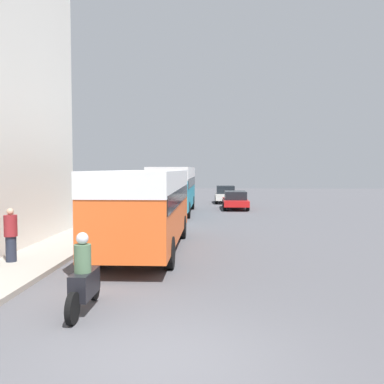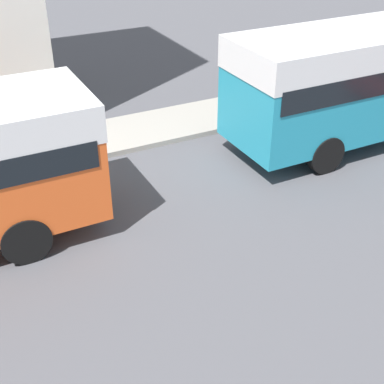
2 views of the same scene
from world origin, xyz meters
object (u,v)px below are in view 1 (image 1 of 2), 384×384
car_far_curb (225,194)px  pedestrian_near_curb (11,235)px  motorcycle_behind_lead (84,280)px  bus_lead (147,199)px  bus_following (174,184)px  car_crossing (235,200)px

car_far_curb → pedestrian_near_curb: pedestrian_near_curb is taller
motorcycle_behind_lead → car_far_curb: 29.60m
bus_lead → bus_following: 13.40m
motorcycle_behind_lead → pedestrian_near_curb: 5.46m
car_crossing → pedestrian_near_curb: 21.08m
bus_lead → pedestrian_near_curb: bearing=-144.4°
pedestrian_near_curb → bus_lead: bearing=35.6°
bus_following → motorcycle_behind_lead: bus_following is taller
bus_following → pedestrian_near_curb: bearing=-102.8°
bus_lead → bus_following: bus_following is taller
car_far_curb → motorcycle_behind_lead: bearing=82.4°
car_crossing → car_far_curb: 5.78m
car_far_curb → car_crossing: bearing=95.7°
motorcycle_behind_lead → car_far_curb: bearing=82.4°
motorcycle_behind_lead → pedestrian_near_curb: size_ratio=1.33×
car_crossing → car_far_curb: car_far_curb is taller
motorcycle_behind_lead → car_crossing: bearing=79.2°
bus_following → pedestrian_near_curb: bus_following is taller
car_crossing → motorcycle_behind_lead: bearing=-100.8°
bus_lead → bus_following: (-0.20, 13.40, 0.10)m
motorcycle_behind_lead → pedestrian_near_curb: pedestrian_near_curb is taller
motorcycle_behind_lead → car_far_curb: (3.93, 29.33, 0.11)m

